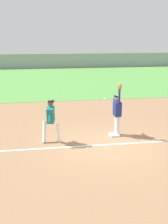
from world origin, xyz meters
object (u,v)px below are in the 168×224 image
object	(u,v)px
fielder	(117,110)
baseball	(105,99)
parked_car_black	(55,61)
parked_car_silver	(20,62)
first_base	(114,135)
runner	(51,118)
parked_car_blue	(87,60)

from	to	relation	value
fielder	baseball	world-z (taller)	fielder
parked_car_black	baseball	bearing A→B (deg)	-93.10
parked_car_silver	first_base	bearing A→B (deg)	-82.16
parked_car_silver	parked_car_black	size ratio (longest dim) A/B	1.00
runner	parked_car_blue	xyz separation A→B (m)	(6.78, 30.10, -0.32)
first_base	parked_car_blue	distance (m)	30.05
fielder	baseball	xyz separation A→B (m)	(-0.57, -0.07, 0.49)
runner	parked_car_black	bearing A→B (deg)	96.80
runner	baseball	world-z (taller)	runner
baseball	parked_car_silver	bearing A→B (deg)	99.48
fielder	parked_car_black	xyz separation A→B (m)	(-0.55, 29.29, -0.45)
first_base	parked_car_black	bearing A→B (deg)	90.82
fielder	parked_car_silver	xyz separation A→B (m)	(-5.41, 28.90, -0.45)
runner	baseball	bearing A→B (deg)	20.05
first_base	parked_car_black	size ratio (longest dim) A/B	0.08
baseball	parked_car_silver	xyz separation A→B (m)	(-4.84, 28.97, -0.94)
first_base	fielder	size ratio (longest dim) A/B	0.17
runner	parked_car_silver	distance (m)	29.44
baseball	parked_car_black	bearing A→B (deg)	89.96
first_base	parked_car_black	distance (m)	29.37
parked_car_blue	parked_car_silver	bearing A→B (deg)	-172.09
first_base	fielder	world-z (taller)	fielder
parked_car_black	parked_car_blue	bearing A→B (deg)	1.84
first_base	runner	distance (m)	2.84
fielder	runner	bearing A→B (deg)	7.56
fielder	runner	size ratio (longest dim) A/B	1.33
first_base	runner	world-z (taller)	runner
runner	parked_car_black	xyz separation A→B (m)	(2.23, 29.71, -0.32)
fielder	parked_car_black	bearing A→B (deg)	-89.89
fielder	parked_car_blue	bearing A→B (deg)	-98.66
fielder	parked_car_silver	distance (m)	29.40
fielder	runner	world-z (taller)	fielder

